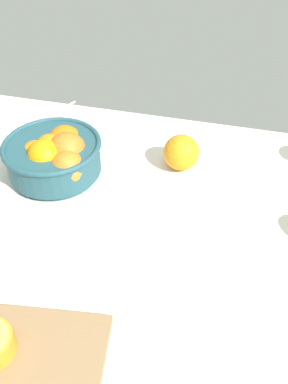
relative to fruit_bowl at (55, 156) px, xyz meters
The scene contains 5 objects.
ground_plane 27.09cm from the fruit_bowl, 32.32° to the right, with size 146.91×90.99×3.00cm, color silver.
fruit_bowl is the anchor object (origin of this frame).
cutting_board 47.18cm from the fruit_bowl, 74.70° to the right, with size 26.90×20.31×1.61cm, color olive.
loose_orange_0 29.36cm from the fruit_bowl, 19.61° to the left, with size 8.56×8.56×8.56cm, color orange.
spoon 27.84cm from the fruit_bowl, 117.88° to the left, with size 6.77×14.06×1.00cm.
Camera 1 is at (15.53, -51.05, 59.34)cm, focal length 36.67 mm.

